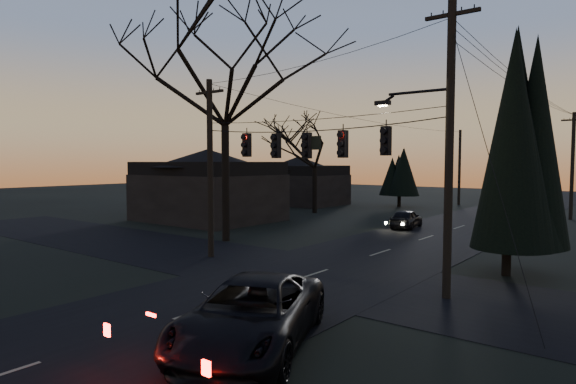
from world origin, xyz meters
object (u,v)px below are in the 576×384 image
Objects in this scene: utility_pole_right at (446,298)px; evergreen_right at (510,152)px; utility_pole_left at (211,257)px; suv_near at (251,314)px; sedan_oncoming_a at (406,219)px; bare_tree_left at (225,79)px; utility_pole_far_r at (570,220)px; utility_pole_far_l at (459,205)px.

utility_pole_right is 1.14× the size of evergreen_right.
suv_near is (9.20, -7.23, 0.83)m from utility_pole_left.
bare_tree_left is at bearing 54.09° from sedan_oncoming_a.
utility_pole_left is at bearing -112.33° from utility_pole_far_r.
utility_pole_right reaches higher than sedan_oncoming_a.
bare_tree_left is at bearing 113.99° from suv_near.
utility_pole_right is 2.63× the size of sedan_oncoming_a.
utility_pole_far_r is 15.16m from sedan_oncoming_a.
utility_pole_right reaches higher than utility_pole_left.
sedan_oncoming_a is (-8.29, -12.67, 0.65)m from utility_pole_far_r.
evergreen_right reaches higher than utility_pole_far_l.
bare_tree_left reaches higher than utility_pole_far_r.
utility_pole_far_l is at bearing 90.00° from utility_pole_left.
utility_pole_far_l is (-11.50, 8.00, 0.00)m from utility_pole_far_r.
suv_near is (9.20, -43.23, 0.83)m from utility_pole_far_l.
suv_near is at bearing 96.78° from sedan_oncoming_a.
bare_tree_left is 18.45m from suv_near.
utility_pole_far_l is (-11.50, 36.00, 0.00)m from utility_pole_right.
evergreen_right reaches higher than utility_pole_far_r.
utility_pole_far_r is 2.23× the size of sedan_oncoming_a.
utility_pole_far_r is (0.00, 28.00, 0.00)m from utility_pole_right.
suv_near is (-2.30, -35.23, 0.83)m from utility_pole_far_r.
sedan_oncoming_a is (3.21, 15.33, 0.65)m from utility_pole_left.
bare_tree_left reaches higher than utility_pole_far_l.
evergreen_right is 1.47× the size of suv_near.
suv_near is 1.57× the size of sedan_oncoming_a.
evergreen_right is at bearing 21.01° from utility_pole_left.
bare_tree_left reaches higher than evergreen_right.
utility_pole_far_l is at bearing 78.61° from suv_near.
sedan_oncoming_a is at bearing 81.46° from suv_near.
bare_tree_left is (-2.85, 3.85, 9.35)m from utility_pole_left.
utility_pole_far_l is at bearing 111.40° from evergreen_right.
evergreen_right is at bearing 80.78° from utility_pole_right.
suv_near is at bearing -104.39° from evergreen_right.
sedan_oncoming_a is at bearing 118.40° from utility_pole_right.
suv_near is 23.34m from sedan_oncoming_a.
utility_pole_left is at bearing -90.00° from utility_pole_far_l.
utility_pole_far_l is (0.00, 36.00, 0.00)m from utility_pole_left.
utility_pole_left is 2.23× the size of sedan_oncoming_a.
evergreen_right is at bearing 52.20° from suv_near.
suv_near is at bearing -38.17° from utility_pole_left.
utility_pole_right is at bearing -15.01° from bare_tree_left.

